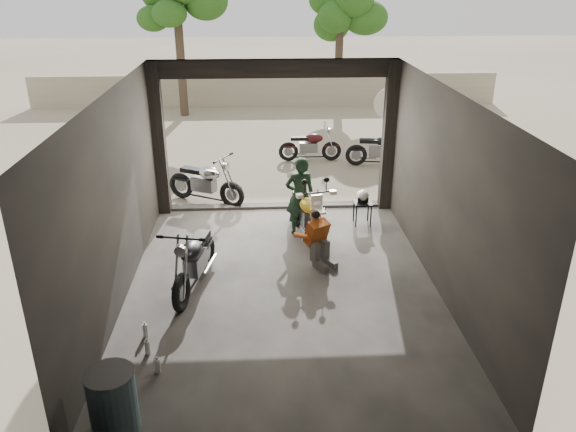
{
  "coord_description": "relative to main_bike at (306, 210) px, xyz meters",
  "views": [
    {
      "loc": [
        -0.35,
        -7.91,
        4.74
      ],
      "look_at": [
        0.12,
        0.6,
        1.05
      ],
      "focal_mm": 35.0,
      "sensor_mm": 36.0,
      "label": 1
    }
  ],
  "objects": [
    {
      "name": "tree_right",
      "position": [
        2.25,
        12.05,
        2.98
      ],
      "size": [
        2.2,
        2.2,
        5.0
      ],
      "color": "#382B1E",
      "rests_on": "ground"
    },
    {
      "name": "oil_drum",
      "position": [
        -2.55,
        -4.95,
        -0.17
      ],
      "size": [
        0.66,
        0.66,
        0.82
      ],
      "primitive_type": "cylinder",
      "rotation": [
        0.0,
        0.0,
        -0.29
      ],
      "color": "#3D5B67",
      "rests_on": "ground"
    },
    {
      "name": "main_bike",
      "position": [
        0.0,
        0.0,
        0.0
      ],
      "size": [
        1.1,
        1.85,
        1.15
      ],
      "primitive_type": null,
      "rotation": [
        0.0,
        0.0,
        0.24
      ],
      "color": "beige",
      "rests_on": "ground"
    },
    {
      "name": "ground",
      "position": [
        -0.55,
        -1.95,
        -0.58
      ],
      "size": [
        80.0,
        80.0,
        0.0
      ],
      "primitive_type": "plane",
      "color": "#7A6D56",
      "rests_on": "ground"
    },
    {
      "name": "mechanic",
      "position": [
        0.14,
        -1.14,
        -0.1
      ],
      "size": [
        0.76,
        0.82,
        0.96
      ],
      "primitive_type": null,
      "rotation": [
        0.0,
        0.0,
        0.55
      ],
      "color": "#B45118",
      "rests_on": "ground"
    },
    {
      "name": "helmet",
      "position": [
        1.18,
        0.59,
        0.05
      ],
      "size": [
        0.28,
        0.29,
        0.24
      ],
      "primitive_type": "ellipsoid",
      "rotation": [
        0.0,
        0.0,
        -0.09
      ],
      "color": "silver",
      "rests_on": "stool"
    },
    {
      "name": "left_bike",
      "position": [
        -1.97,
        -1.79,
        0.0
      ],
      "size": [
        1.05,
        1.82,
        1.15
      ],
      "primitive_type": null,
      "rotation": [
        0.0,
        0.0,
        -0.22
      ],
      "color": "black",
      "rests_on": "ground"
    },
    {
      "name": "outside_bike_b",
      "position": [
        0.52,
        4.89,
        -0.07
      ],
      "size": [
        1.49,
        0.62,
        1.01
      ],
      "primitive_type": null,
      "rotation": [
        0.0,
        0.0,
        1.57
      ],
      "color": "#3A0E10",
      "rests_on": "ground"
    },
    {
      "name": "outside_bike_a",
      "position": [
        -2.08,
        1.94,
        -0.0
      ],
      "size": [
        1.82,
        1.42,
        1.14
      ],
      "primitive_type": null,
      "rotation": [
        0.0,
        0.0,
        1.07
      ],
      "color": "black",
      "rests_on": "ground"
    },
    {
      "name": "outside_bike_c",
      "position": [
        2.35,
        4.32,
        -0.03
      ],
      "size": [
        1.68,
        0.88,
        1.09
      ],
      "primitive_type": null,
      "rotation": [
        0.0,
        0.0,
        1.43
      ],
      "color": "black",
      "rests_on": "ground"
    },
    {
      "name": "boundary_wall",
      "position": [
        -0.55,
        12.05,
        0.02
      ],
      "size": [
        18.0,
        0.3,
        1.2
      ],
      "primitive_type": "cube",
      "color": "gray",
      "rests_on": "ground"
    },
    {
      "name": "rider",
      "position": [
        -0.11,
        0.2,
        0.22
      ],
      "size": [
        0.62,
        0.46,
        1.58
      ],
      "primitive_type": "imported",
      "rotation": [
        0.0,
        0.0,
        3.28
      ],
      "color": "black",
      "rests_on": "ground"
    },
    {
      "name": "stool",
      "position": [
        1.19,
        0.55,
        -0.15
      ],
      "size": [
        0.36,
        0.36,
        0.5
      ],
      "rotation": [
        0.0,
        0.0,
        -0.27
      ],
      "color": "black",
      "rests_on": "ground"
    },
    {
      "name": "garage",
      "position": [
        -0.55,
        -1.4,
        0.7
      ],
      "size": [
        7.0,
        7.13,
        3.2
      ],
      "color": "#2D2B28",
      "rests_on": "ground"
    },
    {
      "name": "sign_post",
      "position": [
        2.23,
        3.2,
        0.98
      ],
      "size": [
        0.77,
        0.08,
        2.31
      ],
      "rotation": [
        0.0,
        0.0,
        0.23
      ],
      "color": "black",
      "rests_on": "ground"
    }
  ]
}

